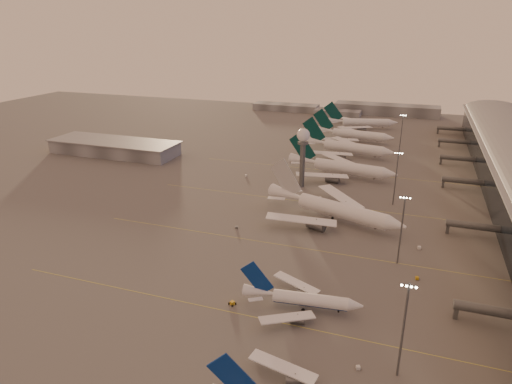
% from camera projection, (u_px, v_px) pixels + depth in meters
% --- Properties ---
extents(ground, '(700.00, 700.00, 0.00)m').
position_uv_depth(ground, '(177.00, 324.00, 124.82)').
color(ground, '#535051').
rests_on(ground, ground).
extents(taxiway_markings, '(180.00, 185.25, 0.02)m').
position_uv_depth(taxiway_markings, '(326.00, 250.00, 164.97)').
color(taxiway_markings, gold).
rests_on(taxiway_markings, ground).
extents(hangar, '(82.00, 27.00, 8.50)m').
position_uv_depth(hangar, '(115.00, 147.00, 284.32)').
color(hangar, slate).
rests_on(hangar, ground).
extents(radar_tower, '(6.40, 6.40, 31.10)m').
position_uv_depth(radar_tower, '(303.00, 146.00, 221.96)').
color(radar_tower, '#525559').
rests_on(radar_tower, ground).
extents(mast_a, '(3.60, 0.56, 25.00)m').
position_uv_depth(mast_a, '(404.00, 326.00, 101.98)').
color(mast_a, '#525559').
rests_on(mast_a, ground).
extents(mast_b, '(3.60, 0.56, 25.00)m').
position_uv_depth(mast_b, '(402.00, 227.00, 151.51)').
color(mast_b, '#525559').
rests_on(mast_b, ground).
extents(mast_c, '(3.60, 0.56, 25.00)m').
position_uv_depth(mast_c, '(396.00, 176.00, 201.66)').
color(mast_c, '#525559').
rests_on(mast_c, ground).
extents(mast_d, '(3.60, 0.56, 25.00)m').
position_uv_depth(mast_d, '(401.00, 132.00, 281.81)').
color(mast_d, '#525559').
rests_on(mast_d, ground).
extents(distant_horizon, '(165.00, 37.50, 9.00)m').
position_uv_depth(distant_horizon, '(355.00, 109.00, 409.95)').
color(distant_horizon, slate).
rests_on(distant_horizon, ground).
extents(narrowbody_mid, '(35.29, 28.04, 13.80)m').
position_uv_depth(narrowbody_mid, '(302.00, 301.00, 130.45)').
color(narrowbody_mid, white).
rests_on(narrowbody_mid, ground).
extents(widebody_white, '(61.11, 48.17, 22.33)m').
position_uv_depth(widebody_white, '(333.00, 212.00, 188.95)').
color(widebody_white, white).
rests_on(widebody_white, ground).
extents(greentail_a, '(59.75, 47.91, 21.81)m').
position_uv_depth(greentail_a, '(341.00, 169.00, 242.87)').
color(greentail_a, white).
rests_on(greentail_a, ground).
extents(greentail_b, '(59.48, 47.61, 21.80)m').
position_uv_depth(greentail_b, '(347.00, 149.00, 281.60)').
color(greentail_b, white).
rests_on(greentail_b, ground).
extents(greentail_c, '(57.22, 45.93, 20.84)m').
position_uv_depth(greentail_c, '(353.00, 136.00, 314.90)').
color(greentail_c, white).
rests_on(greentail_c, ground).
extents(greentail_d, '(55.96, 44.65, 20.70)m').
position_uv_depth(greentail_d, '(361.00, 124.00, 352.18)').
color(greentail_d, white).
rests_on(greentail_d, ground).
extents(gsv_catering_a, '(5.07, 3.79, 3.81)m').
position_uv_depth(gsv_catering_a, '(359.00, 363.00, 107.83)').
color(gsv_catering_a, silver).
rests_on(gsv_catering_a, ground).
extents(gsv_tug_mid, '(4.50, 3.83, 1.11)m').
position_uv_depth(gsv_tug_mid, '(232.00, 303.00, 133.02)').
color(gsv_tug_mid, gold).
rests_on(gsv_tug_mid, ground).
extents(gsv_truck_b, '(5.50, 3.04, 2.10)m').
position_uv_depth(gsv_truck_b, '(419.00, 277.00, 145.88)').
color(gsv_truck_b, gold).
rests_on(gsv_truck_b, ground).
extents(gsv_truck_c, '(5.27, 3.57, 2.01)m').
position_uv_depth(gsv_truck_c, '(237.00, 226.00, 182.15)').
color(gsv_truck_c, '#585A5D').
rests_on(gsv_truck_c, ground).
extents(gsv_catering_b, '(5.73, 3.47, 4.38)m').
position_uv_depth(gsv_catering_b, '(420.00, 244.00, 165.10)').
color(gsv_catering_b, silver).
rests_on(gsv_catering_b, ground).
extents(gsv_tug_far, '(3.40, 4.35, 1.09)m').
position_uv_depth(gsv_tug_far, '(320.00, 198.00, 212.55)').
color(gsv_tug_far, silver).
rests_on(gsv_tug_far, ground).
extents(gsv_truck_d, '(2.70, 5.52, 2.13)m').
position_uv_depth(gsv_truck_d, '(246.00, 175.00, 243.64)').
color(gsv_truck_d, silver).
rests_on(gsv_truck_d, ground).
extents(gsv_tug_hangar, '(3.63, 2.95, 0.90)m').
position_uv_depth(gsv_tug_hangar, '(365.00, 175.00, 245.58)').
color(gsv_tug_hangar, gold).
rests_on(gsv_tug_hangar, ground).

